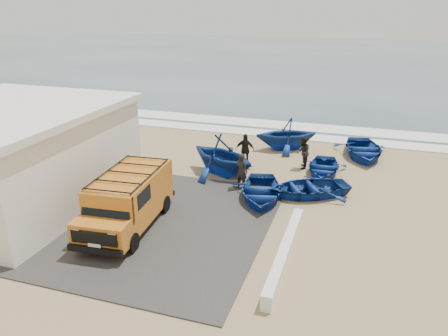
% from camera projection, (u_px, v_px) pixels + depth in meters
% --- Properties ---
extents(ground, '(160.00, 160.00, 0.00)m').
position_uv_depth(ground, '(186.00, 204.00, 19.43)').
color(ground, '#9E855C').
extents(slab, '(12.00, 10.00, 0.05)m').
position_uv_depth(slab, '(123.00, 217.00, 18.22)').
color(slab, '#3B3936').
rests_on(slab, ground).
extents(ocean, '(180.00, 88.00, 0.01)m').
position_uv_depth(ocean, '(323.00, 59.00, 69.17)').
color(ocean, '#385166').
rests_on(ocean, ground).
extents(surf_line, '(180.00, 1.60, 0.06)m').
position_uv_depth(surf_line, '(253.00, 132.00, 30.08)').
color(surf_line, white).
rests_on(surf_line, ground).
extents(surf_wash, '(180.00, 2.20, 0.04)m').
position_uv_depth(surf_wash, '(262.00, 123.00, 32.30)').
color(surf_wash, white).
rests_on(surf_wash, ground).
extents(building, '(8.40, 9.40, 4.30)m').
position_uv_depth(building, '(8.00, 155.00, 19.05)').
color(building, white).
rests_on(building, ground).
extents(parapet, '(0.35, 6.00, 0.55)m').
position_uv_depth(parapet, '(285.00, 252.00, 15.22)').
color(parapet, silver).
rests_on(parapet, ground).
extents(van, '(2.45, 5.34, 2.23)m').
position_uv_depth(van, '(128.00, 199.00, 17.16)').
color(van, '#C3701D').
rests_on(van, ground).
extents(boat_near_left, '(3.55, 4.39, 0.80)m').
position_uv_depth(boat_near_left, '(261.00, 191.00, 19.81)').
color(boat_near_left, navy).
rests_on(boat_near_left, ground).
extents(boat_near_right, '(4.68, 4.24, 0.79)m').
position_uv_depth(boat_near_right, '(308.00, 187.00, 20.21)').
color(boat_near_right, navy).
rests_on(boat_near_right, ground).
extents(boat_mid_left, '(5.17, 4.93, 2.13)m').
position_uv_depth(boat_mid_left, '(222.00, 155.00, 22.49)').
color(boat_mid_left, navy).
rests_on(boat_mid_left, ground).
extents(boat_mid_right, '(2.51, 3.45, 0.70)m').
position_uv_depth(boat_mid_right, '(323.00, 168.00, 22.75)').
color(boat_mid_right, navy).
rests_on(boat_mid_right, ground).
extents(boat_far_left, '(4.69, 4.45, 1.94)m').
position_uv_depth(boat_far_left, '(286.00, 134.00, 26.40)').
color(boat_far_left, navy).
rests_on(boat_far_left, ground).
extents(boat_far_right, '(3.77, 4.77, 0.89)m').
position_uv_depth(boat_far_right, '(363.00, 150.00, 25.22)').
color(boat_far_right, navy).
rests_on(boat_far_right, ground).
extents(fisherman_front, '(0.74, 0.61, 1.76)m').
position_uv_depth(fisherman_front, '(242.00, 171.00, 20.86)').
color(fisherman_front, black).
rests_on(fisherman_front, ground).
extents(fisherman_middle, '(0.74, 0.92, 1.78)m').
position_uv_depth(fisherman_middle, '(303.00, 153.00, 23.36)').
color(fisherman_middle, black).
rests_on(fisherman_middle, ground).
extents(fisherman_back, '(1.10, 0.54, 1.82)m').
position_uv_depth(fisherman_back, '(245.00, 150.00, 23.70)').
color(fisherman_back, black).
rests_on(fisherman_back, ground).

